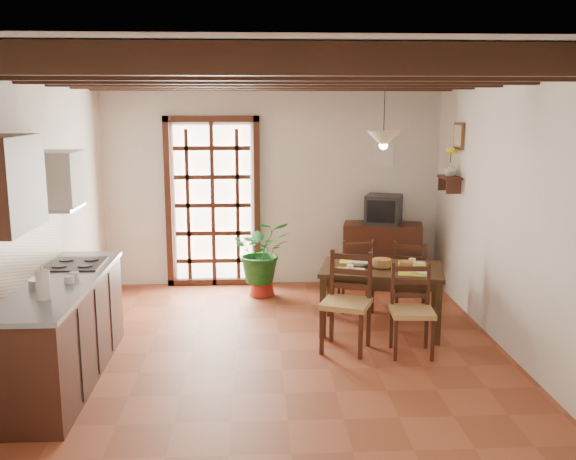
{
  "coord_description": "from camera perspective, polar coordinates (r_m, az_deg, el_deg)",
  "views": [
    {
      "loc": [
        -0.24,
        -6.08,
        2.42
      ],
      "look_at": [
        0.1,
        0.4,
        1.15
      ],
      "focal_mm": 40.0,
      "sensor_mm": 36.0,
      "label": 1
    }
  ],
  "objects": [
    {
      "name": "ground_plane",
      "position": [
        6.55,
        -0.71,
        -10.62
      ],
      "size": [
        5.0,
        5.0,
        0.0
      ],
      "primitive_type": "plane",
      "color": "brown"
    },
    {
      "name": "room_shell",
      "position": [
        6.11,
        -0.75,
        5.41
      ],
      "size": [
        4.52,
        5.02,
        2.81
      ],
      "color": "silver",
      "rests_on": "ground_plane"
    },
    {
      "name": "ceiling_beams",
      "position": [
        6.09,
        -0.77,
        13.62
      ],
      "size": [
        4.5,
        4.34,
        0.2
      ],
      "color": "black",
      "rests_on": "room_shell"
    },
    {
      "name": "french_door",
      "position": [
        8.63,
        -6.69,
        2.71
      ],
      "size": [
        1.26,
        0.11,
        2.32
      ],
      "color": "white",
      "rests_on": "ground_plane"
    },
    {
      "name": "kitchen_counter",
      "position": [
        6.06,
        -19.48,
        -8.31
      ],
      "size": [
        0.64,
        2.25,
        1.38
      ],
      "color": "#361A11",
      "rests_on": "ground_plane"
    },
    {
      "name": "upper_cabinet",
      "position": [
        5.15,
        -23.92,
        3.78
      ],
      "size": [
        0.35,
        0.8,
        0.7
      ],
      "primitive_type": "cube",
      "color": "#361A11",
      "rests_on": "room_shell"
    },
    {
      "name": "range_hood",
      "position": [
        6.33,
        -19.65,
        4.22
      ],
      "size": [
        0.38,
        0.6,
        0.54
      ],
      "color": "white",
      "rests_on": "room_shell"
    },
    {
      "name": "counter_items",
      "position": [
        6.01,
        -19.54,
        -3.64
      ],
      "size": [
        0.5,
        1.43,
        0.25
      ],
      "color": "black",
      "rests_on": "kitchen_counter"
    },
    {
      "name": "dining_table",
      "position": [
        7.0,
        8.31,
        -4.01
      ],
      "size": [
        1.44,
        1.1,
        0.7
      ],
      "rotation": [
        0.0,
        0.0,
        -0.23
      ],
      "color": "#301F0F",
      "rests_on": "ground_plane"
    },
    {
      "name": "chair_near_left",
      "position": [
        6.48,
        5.19,
        -8.0
      ],
      "size": [
        0.58,
        0.57,
        0.98
      ],
      "rotation": [
        0.0,
        0.0,
        -0.38
      ],
      "color": "tan",
      "rests_on": "ground_plane"
    },
    {
      "name": "chair_near_right",
      "position": [
        6.47,
        10.91,
        -8.46
      ],
      "size": [
        0.44,
        0.42,
        0.89
      ],
      "rotation": [
        0.0,
        0.0,
        -0.08
      ],
      "color": "tan",
      "rests_on": "ground_plane"
    },
    {
      "name": "chair_far_left",
      "position": [
        7.74,
        6.03,
        -5.06
      ],
      "size": [
        0.41,
        0.39,
        0.88
      ],
      "rotation": [
        0.0,
        0.0,
        3.16
      ],
      "color": "tan",
      "rests_on": "ground_plane"
    },
    {
      "name": "chair_far_right",
      "position": [
        7.73,
        10.79,
        -5.23
      ],
      "size": [
        0.52,
        0.51,
        0.88
      ],
      "rotation": [
        0.0,
        0.0,
        2.77
      ],
      "color": "tan",
      "rests_on": "ground_plane"
    },
    {
      "name": "table_setting",
      "position": [
        6.99,
        8.33,
        -3.45
      ],
      "size": [
        0.94,
        0.63,
        0.09
      ],
      "rotation": [
        0.0,
        0.0,
        -0.23
      ],
      "color": "yellow",
      "rests_on": "dining_table"
    },
    {
      "name": "table_bowl",
      "position": [
        7.03,
        6.47,
        -2.93
      ],
      "size": [
        0.28,
        0.28,
        0.05
      ],
      "primitive_type": "imported",
      "rotation": [
        0.0,
        0.0,
        -0.38
      ],
      "color": "white",
      "rests_on": "dining_table"
    },
    {
      "name": "sideboard",
      "position": [
        8.7,
        8.37,
        -2.23
      ],
      "size": [
        1.1,
        0.67,
        0.87
      ],
      "primitive_type": "cube",
      "rotation": [
        0.0,
        0.0,
        -0.21
      ],
      "color": "#361A11",
      "rests_on": "ground_plane"
    },
    {
      "name": "crt_tv",
      "position": [
        8.58,
        8.49,
        1.83
      ],
      "size": [
        0.56,
        0.55,
        0.39
      ],
      "rotation": [
        0.0,
        0.0,
        -0.36
      ],
      "color": "black",
      "rests_on": "sideboard"
    },
    {
      "name": "fuse_box",
      "position": [
        8.76,
        8.53,
        6.56
      ],
      "size": [
        0.25,
        0.03,
        0.32
      ],
      "primitive_type": "cube",
      "color": "white",
      "rests_on": "room_shell"
    },
    {
      "name": "plant_pot",
      "position": [
        8.29,
        -2.32,
        -5.12
      ],
      "size": [
        0.33,
        0.33,
        0.2
      ],
      "primitive_type": "cone",
      "color": "maroon",
      "rests_on": "ground_plane"
    },
    {
      "name": "potted_plant",
      "position": [
        8.17,
        -2.35,
        -2.02
      ],
      "size": [
        2.08,
        1.84,
        2.13
      ],
      "primitive_type": "imported",
      "rotation": [
        0.0,
        0.0,
        0.11
      ],
      "color": "#144C19",
      "rests_on": "ground_plane"
    },
    {
      "name": "wall_shelf",
      "position": [
        8.09,
        14.18,
        4.28
      ],
      "size": [
        0.2,
        0.42,
        0.2
      ],
      "color": "#361A11",
      "rests_on": "room_shell"
    },
    {
      "name": "shelf_vase",
      "position": [
        8.07,
        14.22,
        5.26
      ],
      "size": [
        0.15,
        0.15,
        0.15
      ],
      "primitive_type": "imported",
      "color": "#B2BFB2",
      "rests_on": "wall_shelf"
    },
    {
      "name": "shelf_flowers",
      "position": [
        8.06,
        14.29,
        6.73
      ],
      "size": [
        0.14,
        0.14,
        0.36
      ],
      "color": "yellow",
      "rests_on": "shelf_vase"
    },
    {
      "name": "framed_picture",
      "position": [
        8.07,
        14.93,
        8.08
      ],
      "size": [
        0.03,
        0.32,
        0.32
      ],
      "color": "brown",
      "rests_on": "room_shell"
    },
    {
      "name": "pendant_lamp",
      "position": [
        6.87,
        8.49,
        8.11
      ],
      "size": [
        0.36,
        0.36,
        0.84
      ],
      "color": "black",
      "rests_on": "room_shell"
    }
  ]
}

